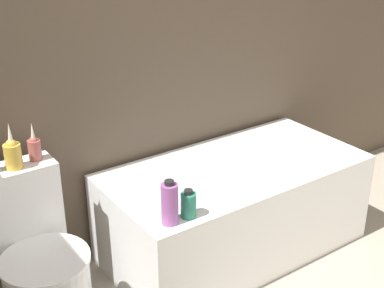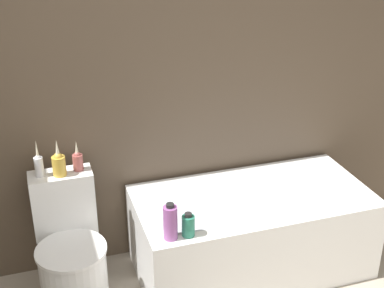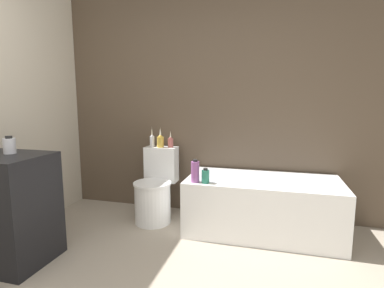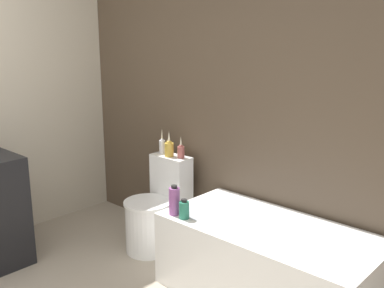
{
  "view_description": "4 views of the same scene",
  "coord_description": "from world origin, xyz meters",
  "views": [
    {
      "loc": [
        -0.92,
        -0.16,
        1.85
      ],
      "look_at": [
        0.38,
        1.69,
        0.83
      ],
      "focal_mm": 50.0,
      "sensor_mm": 36.0,
      "label": 1
    },
    {
      "loc": [
        -0.46,
        -0.75,
        2.23
      ],
      "look_at": [
        0.33,
        1.68,
        1.03
      ],
      "focal_mm": 50.0,
      "sensor_mm": 36.0,
      "label": 2
    },
    {
      "loc": [
        0.85,
        -1.05,
        1.31
      ],
      "look_at": [
        0.1,
        1.72,
        0.87
      ],
      "focal_mm": 28.0,
      "sensor_mm": 36.0,
      "label": 3
    },
    {
      "loc": [
        2.27,
        -0.53,
        1.78
      ],
      "look_at": [
        0.2,
        1.72,
        1.03
      ],
      "focal_mm": 42.0,
      "sensor_mm": 36.0,
      "label": 4
    }
  ],
  "objects": [
    {
      "name": "bathtub",
      "position": [
        0.78,
        1.85,
        0.27
      ],
      "size": [
        1.46,
        0.73,
        0.54
      ],
      "color": "white",
      "rests_on": "ground"
    },
    {
      "name": "vase_bronze",
      "position": [
        -0.24,
        2.06,
        0.84
      ],
      "size": [
        0.06,
        0.06,
        0.18
      ],
      "color": "#994C47",
      "rests_on": "toilet"
    },
    {
      "name": "vase_gold",
      "position": [
        -0.46,
        2.05,
        0.85
      ],
      "size": [
        0.05,
        0.05,
        0.22
      ],
      "color": "silver",
      "rests_on": "toilet"
    },
    {
      "name": "vanity_counter",
      "position": [
        -1.18,
        0.76,
        0.44
      ],
      "size": [
        0.68,
        0.52,
        0.88
      ],
      "color": "black",
      "rests_on": "ground"
    },
    {
      "name": "soap_bottle_glass",
      "position": [
        -1.16,
        0.83,
        0.94
      ],
      "size": [
        0.09,
        0.09,
        0.14
      ],
      "color": "silver",
      "rests_on": "vanity_counter"
    },
    {
      "name": "shampoo_bottle_short",
      "position": [
        0.27,
        1.56,
        0.6
      ],
      "size": [
        0.07,
        0.07,
        0.14
      ],
      "color": "#267259",
      "rests_on": "bathtub"
    },
    {
      "name": "vase_silver",
      "position": [
        -0.35,
        2.03,
        0.85
      ],
      "size": [
        0.08,
        0.08,
        0.22
      ],
      "color": "gold",
      "rests_on": "toilet"
    },
    {
      "name": "toilet",
      "position": [
        -0.35,
        1.85,
        0.32
      ],
      "size": [
        0.4,
        0.56,
        0.77
      ],
      "color": "white",
      "rests_on": "ground"
    },
    {
      "name": "shampoo_bottle_tall",
      "position": [
        0.17,
        1.57,
        0.64
      ],
      "size": [
        0.08,
        0.08,
        0.22
      ],
      "color": "#8C4C8C",
      "rests_on": "bathtub"
    },
    {
      "name": "wall_back_tiled",
      "position": [
        0.0,
        2.27,
        1.3
      ],
      "size": [
        6.4,
        0.06,
        2.6
      ],
      "color": "brown",
      "rests_on": "ground_plane"
    }
  ]
}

